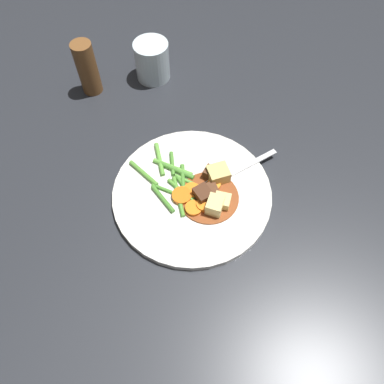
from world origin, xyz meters
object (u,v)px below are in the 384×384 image
Objects in this scene: dinner_plate at (192,194)px; meat_chunk_0 at (211,173)px; carrot_slice_0 at (214,185)px; water_glass at (152,61)px; carrot_slice_4 at (190,192)px; potato_chunk_1 at (218,174)px; meat_chunk_2 at (210,191)px; meat_chunk_1 at (202,195)px; pepper_mill at (87,68)px; carrot_slice_1 at (182,196)px; carrot_slice_2 at (194,208)px; potato_chunk_0 at (215,206)px; fork at (235,172)px; carrot_slice_3 at (203,205)px; potato_chunk_2 at (222,201)px.

meat_chunk_0 is (0.01, 0.05, 0.02)m from dinner_plate.
water_glass is at bearing 145.91° from carrot_slice_0.
dinner_plate is 9.26× the size of carrot_slice_4.
carrot_slice_0 is at bearing -34.09° from water_glass.
potato_chunk_1 is 0.04m from meat_chunk_2.
pepper_mill reaches higher than meat_chunk_1.
carrot_slice_1 is at bearing -116.34° from dinner_plate.
meat_chunk_0 is (-0.01, 0.08, 0.01)m from carrot_slice_2.
potato_chunk_0 is 0.07m from meat_chunk_0.
carrot_slice_3 is at bearing -95.83° from fork.
pepper_mill is at bearing 158.35° from carrot_slice_1.
meat_chunk_2 reaches higher than fork.
potato_chunk_0 is 0.02m from potato_chunk_2.
potato_chunk_1 is 0.43× the size of water_glass.
pepper_mill is at bearing 170.61° from potato_chunk_1.
fork is at bearing 61.37° from dinner_plate.
potato_chunk_0 is 0.38m from water_glass.
fork is at bearing 61.81° from carrot_slice_1.
potato_chunk_1 is 1.38× the size of meat_chunk_2.
meat_chunk_2 is (0.00, -0.02, 0.01)m from carrot_slice_0.
carrot_slice_2 is 0.97× the size of meat_chunk_1.
fork is at bearing 101.29° from potato_chunk_2.
carrot_slice_3 is (0.01, 0.01, 0.00)m from carrot_slice_2.
fork is at bearing 56.33° from potato_chunk_1.
pepper_mill is (-0.36, 0.10, 0.04)m from meat_chunk_2.
potato_chunk_0 is 1.05× the size of meat_chunk_1.
carrot_slice_1 is 0.30× the size of pepper_mill.
meat_chunk_2 is at bearing 25.55° from dinner_plate.
pepper_mill is (-0.36, 0.14, 0.04)m from carrot_slice_2.
carrot_slice_4 is at bearing -117.57° from fork.
water_glass is (-0.27, 0.18, 0.02)m from carrot_slice_0.
carrot_slice_1 is 0.21× the size of fork.
potato_chunk_1 is 0.31× the size of pepper_mill.
carrot_slice_4 is (-0.03, 0.01, -0.00)m from carrot_slice_3.
water_glass is at bearing 138.62° from dinner_plate.
carrot_slice_3 is at bearing -18.74° from pepper_mill.
dinner_plate is 0.03m from meat_chunk_1.
carrot_slice_3 is 0.02m from meat_chunk_1.
carrot_slice_2 is 0.04m from potato_chunk_0.
potato_chunk_1 is at bearing 98.17° from carrot_slice_0.
dinner_plate is 0.06m from potato_chunk_2.
potato_chunk_0 reaches higher than carrot_slice_1.
water_glass is at bearing 146.40° from meat_chunk_0.
pepper_mill is at bearing -128.60° from water_glass.
potato_chunk_1 is 1.20× the size of meat_chunk_1.
fork is at bearing 44.61° from meat_chunk_0.
potato_chunk_2 and meat_chunk_2 have the same top height.
dinner_plate is 0.04m from meat_chunk_2.
potato_chunk_1 reaches higher than meat_chunk_0.
meat_chunk_1 is at bearing -39.19° from water_glass.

